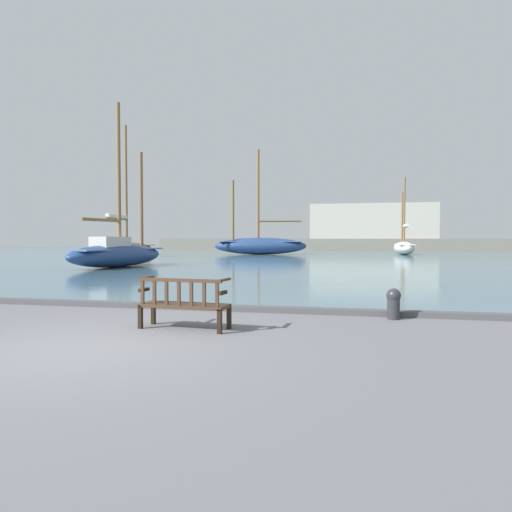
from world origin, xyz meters
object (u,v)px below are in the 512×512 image
(sailboat_mid_starboard, at_px, (260,245))
(sailboat_far_port, at_px, (404,247))
(sailboat_centre_channel, at_px, (117,252))
(mooring_bollard, at_px, (394,302))
(park_bench, at_px, (184,303))
(sailboat_distant_harbor, at_px, (125,247))

(sailboat_mid_starboard, bearing_deg, sailboat_far_port, 11.77)
(sailboat_centre_channel, height_order, mooring_bollard, sailboat_centre_channel)
(mooring_bollard, bearing_deg, sailboat_mid_starboard, 105.70)
(sailboat_centre_channel, bearing_deg, sailboat_far_port, 54.34)
(mooring_bollard, bearing_deg, sailboat_centre_channel, 135.19)
(sailboat_mid_starboard, bearing_deg, mooring_bollard, -74.30)
(park_bench, height_order, sailboat_centre_channel, sailboat_centre_channel)
(sailboat_distant_harbor, relative_size, sailboat_centre_channel, 1.28)
(park_bench, height_order, sailboat_mid_starboard, sailboat_mid_starboard)
(sailboat_centre_channel, bearing_deg, mooring_bollard, -44.81)
(sailboat_mid_starboard, xyz_separation_m, mooring_bollard, (9.83, -34.97, -0.70))
(sailboat_centre_channel, bearing_deg, sailboat_distant_harbor, 116.48)
(park_bench, xyz_separation_m, sailboat_centre_channel, (-9.68, 15.18, 0.41))
(sailboat_distant_harbor, relative_size, sailboat_mid_starboard, 1.11)
(park_bench, xyz_separation_m, mooring_bollard, (3.75, 1.83, -0.13))
(park_bench, distance_m, sailboat_centre_channel, 18.01)
(sailboat_distant_harbor, xyz_separation_m, mooring_bollard, (20.41, -27.34, -0.54))
(park_bench, bearing_deg, sailboat_distant_harbor, 119.73)
(mooring_bollard, bearing_deg, sailboat_distant_harbor, 126.74)
(park_bench, relative_size, mooring_bollard, 2.65)
(sailboat_centre_channel, relative_size, mooring_bollard, 14.48)
(park_bench, bearing_deg, sailboat_mid_starboard, 99.38)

